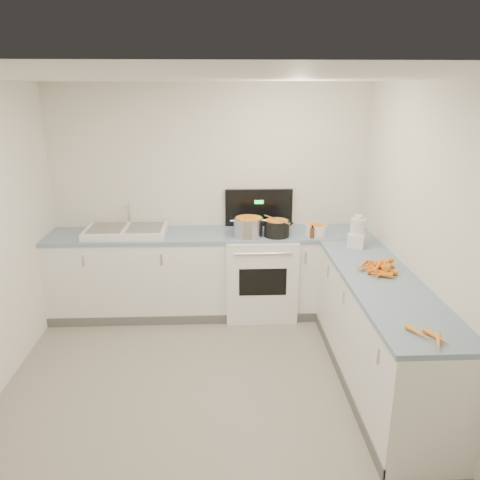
{
  "coord_description": "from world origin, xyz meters",
  "views": [
    {
      "loc": [
        0.12,
        -3.16,
        2.44
      ],
      "look_at": [
        0.3,
        1.1,
        1.05
      ],
      "focal_mm": 35.0,
      "sensor_mm": 36.0,
      "label": 1
    }
  ],
  "objects_px": {
    "black_pot": "(277,229)",
    "mixing_bowl": "(316,230)",
    "sink": "(126,231)",
    "spice_jar": "(311,233)",
    "steel_pot": "(248,228)",
    "stove": "(260,272)",
    "extract_bottle": "(312,233)",
    "food_processor": "(357,233)"
  },
  "relations": [
    {
      "from": "black_pot",
      "to": "mixing_bowl",
      "type": "bearing_deg",
      "value": 4.89
    },
    {
      "from": "sink",
      "to": "spice_jar",
      "type": "bearing_deg",
      "value": -5.07
    },
    {
      "from": "steel_pot",
      "to": "spice_jar",
      "type": "relative_size",
      "value": 3.44
    },
    {
      "from": "stove",
      "to": "steel_pot",
      "type": "xyz_separation_m",
      "value": [
        -0.14,
        -0.12,
        0.56
      ]
    },
    {
      "from": "mixing_bowl",
      "to": "spice_jar",
      "type": "xyz_separation_m",
      "value": [
        -0.06,
        -0.07,
        -0.01
      ]
    },
    {
      "from": "spice_jar",
      "to": "mixing_bowl",
      "type": "bearing_deg",
      "value": 47.1
    },
    {
      "from": "extract_bottle",
      "to": "food_processor",
      "type": "relative_size",
      "value": 0.36
    },
    {
      "from": "black_pot",
      "to": "food_processor",
      "type": "bearing_deg",
      "value": -26.44
    },
    {
      "from": "steel_pot",
      "to": "stove",
      "type": "bearing_deg",
      "value": 41.34
    },
    {
      "from": "sink",
      "to": "stove",
      "type": "bearing_deg",
      "value": -0.62
    },
    {
      "from": "stove",
      "to": "extract_bottle",
      "type": "height_order",
      "value": "stove"
    },
    {
      "from": "sink",
      "to": "steel_pot",
      "type": "xyz_separation_m",
      "value": [
        1.31,
        -0.14,
        0.05
      ]
    },
    {
      "from": "stove",
      "to": "food_processor",
      "type": "distance_m",
      "value": 1.2
    },
    {
      "from": "food_processor",
      "to": "sink",
      "type": "bearing_deg",
      "value": 167.64
    },
    {
      "from": "black_pot",
      "to": "food_processor",
      "type": "xyz_separation_m",
      "value": [
        0.75,
        -0.37,
        0.06
      ]
    },
    {
      "from": "sink",
      "to": "black_pot",
      "type": "relative_size",
      "value": 3.21
    },
    {
      "from": "steel_pot",
      "to": "mixing_bowl",
      "type": "bearing_deg",
      "value": 2.61
    },
    {
      "from": "spice_jar",
      "to": "food_processor",
      "type": "bearing_deg",
      "value": -41.5
    },
    {
      "from": "extract_bottle",
      "to": "spice_jar",
      "type": "relative_size",
      "value": 1.28
    },
    {
      "from": "steel_pot",
      "to": "black_pot",
      "type": "distance_m",
      "value": 0.3
    },
    {
      "from": "steel_pot",
      "to": "spice_jar",
      "type": "height_order",
      "value": "steel_pot"
    },
    {
      "from": "stove",
      "to": "steel_pot",
      "type": "relative_size",
      "value": 4.48
    },
    {
      "from": "stove",
      "to": "sink",
      "type": "bearing_deg",
      "value": 179.38
    },
    {
      "from": "stove",
      "to": "black_pot",
      "type": "height_order",
      "value": "stove"
    },
    {
      "from": "stove",
      "to": "extract_bottle",
      "type": "xyz_separation_m",
      "value": [
        0.52,
        -0.21,
        0.52
      ]
    },
    {
      "from": "steel_pot",
      "to": "mixing_bowl",
      "type": "xyz_separation_m",
      "value": [
        0.73,
        0.03,
        -0.04
      ]
    },
    {
      "from": "sink",
      "to": "food_processor",
      "type": "xyz_separation_m",
      "value": [
        2.36,
        -0.52,
        0.1
      ]
    },
    {
      "from": "black_pot",
      "to": "mixing_bowl",
      "type": "distance_m",
      "value": 0.43
    },
    {
      "from": "stove",
      "to": "black_pot",
      "type": "relative_size",
      "value": 5.08
    },
    {
      "from": "steel_pot",
      "to": "black_pot",
      "type": "height_order",
      "value": "steel_pot"
    },
    {
      "from": "steel_pot",
      "to": "black_pot",
      "type": "bearing_deg",
      "value": -0.65
    },
    {
      "from": "stove",
      "to": "mixing_bowl",
      "type": "height_order",
      "value": "stove"
    },
    {
      "from": "mixing_bowl",
      "to": "food_processor",
      "type": "distance_m",
      "value": 0.53
    },
    {
      "from": "sink",
      "to": "food_processor",
      "type": "relative_size",
      "value": 2.71
    },
    {
      "from": "sink",
      "to": "spice_jar",
      "type": "height_order",
      "value": "sink"
    },
    {
      "from": "black_pot",
      "to": "steel_pot",
      "type": "bearing_deg",
      "value": 179.35
    },
    {
      "from": "steel_pot",
      "to": "food_processor",
      "type": "xyz_separation_m",
      "value": [
        1.05,
        -0.38,
        0.05
      ]
    },
    {
      "from": "sink",
      "to": "black_pot",
      "type": "xyz_separation_m",
      "value": [
        1.61,
        -0.14,
        0.04
      ]
    },
    {
      "from": "mixing_bowl",
      "to": "sink",
      "type": "bearing_deg",
      "value": 176.98
    },
    {
      "from": "mixing_bowl",
      "to": "extract_bottle",
      "type": "bearing_deg",
      "value": -118.21
    },
    {
      "from": "sink",
      "to": "steel_pot",
      "type": "height_order",
      "value": "sink"
    },
    {
      "from": "steel_pot",
      "to": "food_processor",
      "type": "distance_m",
      "value": 1.12
    }
  ]
}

